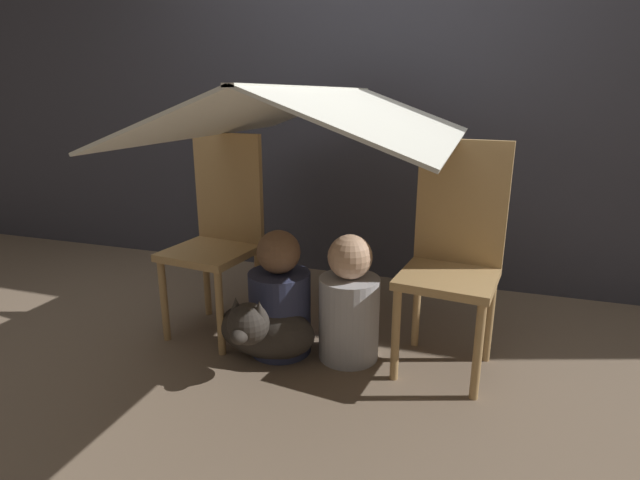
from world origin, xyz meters
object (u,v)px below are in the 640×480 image
chair_left (219,229)px  person_second (349,305)px  dog (263,329)px  chair_right (454,251)px  person_front (280,301)px

chair_left → person_second: size_ratio=1.69×
dog → person_second: bearing=23.2°
chair_left → chair_right: 1.15m
chair_left → person_second: bearing=-1.3°
person_front → dog: person_front is taller
chair_left → person_front: bearing=-14.0°
person_front → person_second: person_front is taller
person_front → dog: bearing=-109.2°
chair_left → dog: (0.35, -0.26, -0.38)m
chair_left → chair_right: size_ratio=1.00×
person_second → person_front: bearing=-172.3°
person_front → person_second: bearing=7.7°
chair_right → person_second: 0.53m
person_front → person_second: (0.32, 0.04, 0.00)m
chair_right → person_second: size_ratio=1.69×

